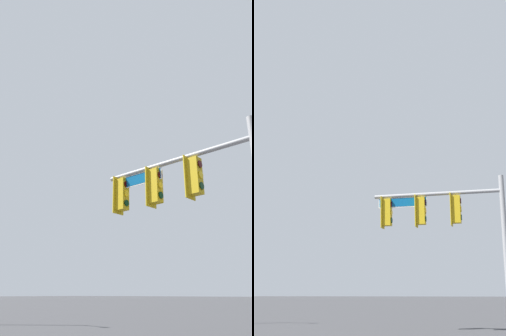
# 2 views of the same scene
# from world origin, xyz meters

# --- Properties ---
(signal_pole_near) EXTENTS (5.25, 0.68, 5.93)m
(signal_pole_near) POSITION_xyz_m (-3.27, -7.48, 4.29)
(signal_pole_near) COLOR gray
(signal_pole_near) RESTS_ON ground_plane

